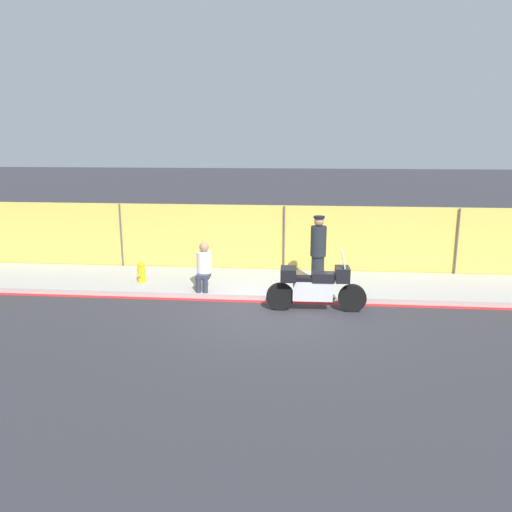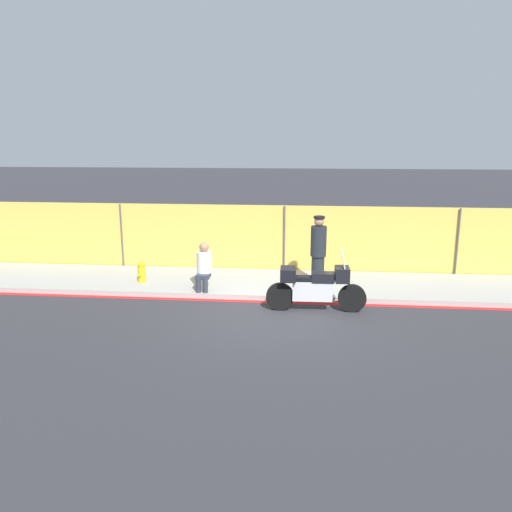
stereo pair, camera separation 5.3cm
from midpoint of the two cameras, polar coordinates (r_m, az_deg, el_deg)
ground_plane at (r=11.58m, az=2.29°, el=-6.72°), size 120.00×120.00×0.00m
sidewalk at (r=13.75m, az=2.84°, el=-3.20°), size 36.91×2.63×0.13m
curb_paint_stripe at (r=12.43m, az=2.53°, el=-5.30°), size 36.91×0.18×0.01m
storefront_fence at (r=14.88m, az=3.13°, el=1.87°), size 35.07×0.17×2.05m
motorcycle at (r=11.74m, az=6.66°, el=-3.44°), size 2.34×0.53×1.49m
officer_standing at (r=13.29m, az=7.01°, el=0.67°), size 0.42×0.42×1.86m
person_seated_on_curb at (r=12.95m, az=-6.08°, el=-0.91°), size 0.40×0.65×1.23m
fire_hydrant at (r=13.90m, az=-13.07°, el=-1.82°), size 0.21×0.26×0.59m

